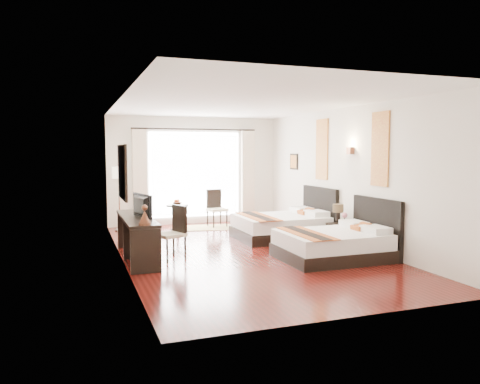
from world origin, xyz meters
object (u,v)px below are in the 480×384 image
object	(u,v)px
nightstand	(340,235)
table_lamp	(338,210)
console_desk	(137,238)
bed_far	(284,225)
fruit_bowl	(177,203)
television	(138,206)
bed_near	(337,243)
vase	(345,219)
side_table	(178,217)
window_chair	(217,215)
floor_lamp	(119,177)
desk_chair	(171,243)

from	to	relation	value
nightstand	table_lamp	size ratio (longest dim) A/B	1.39
nightstand	console_desk	distance (m)	3.99
bed_far	fruit_bowl	bearing A→B (deg)	136.64
nightstand	television	xyz separation A→B (m)	(-3.96, 0.17, 0.73)
bed_far	bed_near	bearing A→B (deg)	-88.99
vase	fruit_bowl	distance (m)	4.17
side_table	fruit_bowl	size ratio (longest dim) A/B	2.69
fruit_bowl	window_chair	distance (m)	1.13
side_table	bed_near	bearing A→B (deg)	-62.82
vase	console_desk	world-z (taller)	console_desk
floor_lamp	window_chair	world-z (taller)	floor_lamp
nightstand	bed_far	bearing A→B (deg)	119.03
console_desk	window_chair	size ratio (longest dim) A/B	2.35
table_lamp	side_table	distance (m)	3.99
side_table	fruit_bowl	bearing A→B (deg)	91.97
console_desk	side_table	size ratio (longest dim) A/B	3.54
bed_near	window_chair	xyz separation A→B (m)	(-0.97, 4.15, 0.01)
bed_far	vase	world-z (taller)	bed_far
bed_near	desk_chair	distance (m)	2.94
floor_lamp	bed_far	bearing A→B (deg)	-33.83
bed_near	floor_lamp	world-z (taller)	floor_lamp
vase	desk_chair	world-z (taller)	desk_chair
console_desk	television	bearing A→B (deg)	-81.00
nightstand	console_desk	world-z (taller)	console_desk
bed_far	nightstand	distance (m)	1.38
television	bed_far	bearing A→B (deg)	-88.40
bed_near	vase	bearing A→B (deg)	50.25
table_lamp	vase	bearing A→B (deg)	-86.06
television	side_table	world-z (taller)	television
desk_chair	window_chair	xyz separation A→B (m)	(1.81, 3.21, -0.01)
bed_near	fruit_bowl	size ratio (longest dim) A/B	8.16
fruit_bowl	console_desk	bearing A→B (deg)	-115.33
nightstand	vase	xyz separation A→B (m)	(0.03, -0.11, 0.34)
television	desk_chair	xyz separation A→B (m)	(0.55, -0.13, -0.67)
bed_far	nightstand	world-z (taller)	bed_far
television	window_chair	world-z (taller)	television
console_desk	side_table	xyz separation A→B (m)	(1.32, 2.75, -0.07)
side_table	window_chair	bearing A→B (deg)	11.01
table_lamp	side_table	world-z (taller)	table_lamp
table_lamp	window_chair	distance (m)	3.56
floor_lamp	console_desk	bearing A→B (deg)	-89.82
table_lamp	vase	distance (m)	0.28
television	fruit_bowl	size ratio (longest dim) A/B	3.12
nightstand	table_lamp	bearing A→B (deg)	82.18
bed_far	table_lamp	bearing A→B (deg)	-57.91
floor_lamp	window_chair	size ratio (longest dim) A/B	1.65
desk_chair	fruit_bowl	world-z (taller)	desk_chair
console_desk	fruit_bowl	size ratio (longest dim) A/B	9.51
bed_near	nightstand	world-z (taller)	bed_near
vase	console_desk	size ratio (longest dim) A/B	0.06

